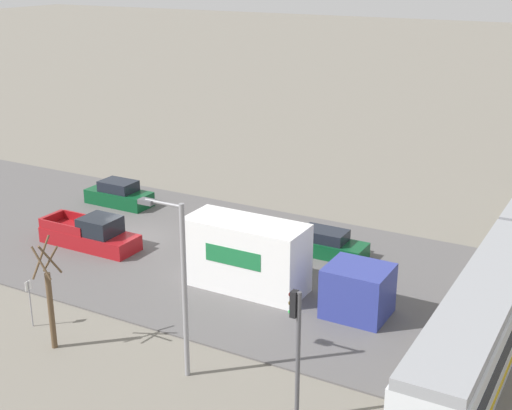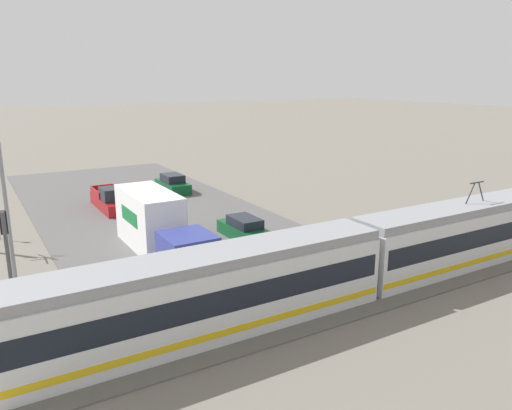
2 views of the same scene
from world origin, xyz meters
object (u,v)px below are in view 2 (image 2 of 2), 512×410
object	(u,v)px
pickup_truck	(112,200)
sedan_car_0	(245,230)
box_truck	(158,227)
sedan_car_1	(173,185)
street_lamp_near_crossing	(5,203)
light_rail_tram	(362,258)
traffic_light_pole	(7,253)

from	to	relation	value
pickup_truck	sedan_car_0	bearing A→B (deg)	114.24
box_truck	pickup_truck	size ratio (longest dim) A/B	1.74
sedan_car_1	street_lamp_near_crossing	bearing A→B (deg)	-133.88
light_rail_tram	traffic_light_pole	distance (m)	15.57
pickup_truck	sedan_car_0	xyz separation A→B (m)	(-5.31, 11.80, -0.11)
sedan_car_1	traffic_light_pole	distance (m)	25.14
pickup_truck	street_lamp_near_crossing	distance (m)	14.63
light_rail_tram	box_truck	xyz separation A→B (m)	(6.54, -10.11, -0.05)
sedan_car_1	street_lamp_near_crossing	xyz separation A→B (m)	(14.44, 15.02, 3.40)
pickup_truck	sedan_car_1	bearing A→B (deg)	-152.70
traffic_light_pole	street_lamp_near_crossing	world-z (taller)	street_lamp_near_crossing
box_truck	street_lamp_near_crossing	bearing A→B (deg)	1.39
light_rail_tram	sedan_car_0	xyz separation A→B (m)	(0.89, -9.85, -1.06)
box_truck	sedan_car_1	size ratio (longest dim) A/B	2.31
box_truck	sedan_car_0	size ratio (longest dim) A/B	2.19
light_rail_tram	sedan_car_0	distance (m)	9.95
light_rail_tram	sedan_car_0	size ratio (longest dim) A/B	6.85
street_lamp_near_crossing	sedan_car_0	bearing A→B (deg)	179.70
box_truck	pickup_truck	distance (m)	11.58
box_truck	sedan_car_1	world-z (taller)	box_truck
light_rail_tram	street_lamp_near_crossing	xyz separation A→B (m)	(14.28, -9.92, 2.42)
pickup_truck	street_lamp_near_crossing	world-z (taller)	street_lamp_near_crossing
light_rail_tram	street_lamp_near_crossing	distance (m)	17.56
traffic_light_pole	sedan_car_0	bearing A→B (deg)	-160.04
traffic_light_pole	sedan_car_1	bearing A→B (deg)	-126.51
pickup_truck	sedan_car_0	distance (m)	12.94
pickup_truck	street_lamp_near_crossing	bearing A→B (deg)	55.46
light_rail_tram	pickup_truck	xyz separation A→B (m)	(6.21, -21.65, -0.95)
sedan_car_1	traffic_light_pole	size ratio (longest dim) A/B	0.89
pickup_truck	sedan_car_1	xyz separation A→B (m)	(-6.36, -3.29, -0.03)
pickup_truck	light_rail_tram	bearing A→B (deg)	105.99
pickup_truck	sedan_car_1	distance (m)	7.16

